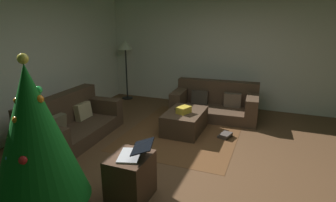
{
  "coord_description": "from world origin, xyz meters",
  "views": [
    {
      "loc": [
        -3.42,
        -1.0,
        2.04
      ],
      "look_at": [
        0.59,
        0.59,
        0.75
      ],
      "focal_mm": 29.19,
      "sensor_mm": 36.0,
      "label": 1
    }
  ],
  "objects_px": {
    "couch_right": "(215,103)",
    "christmas_tree": "(34,136)",
    "ottoman": "(185,121)",
    "tv_remote": "(179,109)",
    "book_stack": "(225,135)",
    "corner_lamp": "(125,49)",
    "couch_left": "(71,123)",
    "side_table": "(131,177)",
    "laptop": "(135,152)",
    "gift_box": "(184,110)"
  },
  "relations": [
    {
      "from": "couch_right",
      "to": "christmas_tree",
      "type": "xyz_separation_m",
      "value": [
        -3.86,
        1.0,
        0.66
      ]
    },
    {
      "from": "ottoman",
      "to": "tv_remote",
      "type": "distance_m",
      "value": 0.25
    },
    {
      "from": "book_stack",
      "to": "corner_lamp",
      "type": "xyz_separation_m",
      "value": [
        1.57,
        2.91,
        1.27
      ]
    },
    {
      "from": "couch_left",
      "to": "corner_lamp",
      "type": "height_order",
      "value": "corner_lamp"
    },
    {
      "from": "side_table",
      "to": "christmas_tree",
      "type": "bearing_deg",
      "value": 131.5
    },
    {
      "from": "couch_left",
      "to": "laptop",
      "type": "distance_m",
      "value": 2.2
    },
    {
      "from": "christmas_tree",
      "to": "couch_right",
      "type": "bearing_deg",
      "value": -14.57
    },
    {
      "from": "couch_left",
      "to": "book_stack",
      "type": "xyz_separation_m",
      "value": [
        1.03,
        -2.54,
        -0.25
      ]
    },
    {
      "from": "couch_right",
      "to": "corner_lamp",
      "type": "relative_size",
      "value": 1.18
    },
    {
      "from": "gift_box",
      "to": "tv_remote",
      "type": "bearing_deg",
      "value": 44.51
    },
    {
      "from": "corner_lamp",
      "to": "gift_box",
      "type": "bearing_deg",
      "value": -127.75
    },
    {
      "from": "christmas_tree",
      "to": "gift_box",
      "type": "bearing_deg",
      "value": -13.8
    },
    {
      "from": "couch_left",
      "to": "laptop",
      "type": "bearing_deg",
      "value": 56.56
    },
    {
      "from": "couch_left",
      "to": "christmas_tree",
      "type": "distance_m",
      "value": 2.17
    },
    {
      "from": "couch_left",
      "to": "book_stack",
      "type": "height_order",
      "value": "couch_left"
    },
    {
      "from": "couch_right",
      "to": "tv_remote",
      "type": "xyz_separation_m",
      "value": [
        -1.02,
        0.49,
        0.12
      ]
    },
    {
      "from": "couch_right",
      "to": "ottoman",
      "type": "bearing_deg",
      "value": 68.7
    },
    {
      "from": "side_table",
      "to": "book_stack",
      "type": "xyz_separation_m",
      "value": [
        2.16,
        -0.73,
        -0.23
      ]
    },
    {
      "from": "christmas_tree",
      "to": "book_stack",
      "type": "xyz_separation_m",
      "value": [
        2.78,
        -1.43,
        -0.9
      ]
    },
    {
      "from": "side_table",
      "to": "book_stack",
      "type": "relative_size",
      "value": 1.72
    },
    {
      "from": "couch_right",
      "to": "gift_box",
      "type": "relative_size",
      "value": 7.22
    },
    {
      "from": "couch_right",
      "to": "tv_remote",
      "type": "relative_size",
      "value": 11.42
    },
    {
      "from": "tv_remote",
      "to": "side_table",
      "type": "bearing_deg",
      "value": -179.07
    },
    {
      "from": "ottoman",
      "to": "christmas_tree",
      "type": "xyz_separation_m",
      "value": [
        -2.79,
        0.65,
        0.75
      ]
    },
    {
      "from": "book_stack",
      "to": "gift_box",
      "type": "bearing_deg",
      "value": 96.43
    },
    {
      "from": "christmas_tree",
      "to": "laptop",
      "type": "height_order",
      "value": "christmas_tree"
    },
    {
      "from": "ottoman",
      "to": "gift_box",
      "type": "height_order",
      "value": "gift_box"
    },
    {
      "from": "tv_remote",
      "to": "laptop",
      "type": "distance_m",
      "value": 2.23
    },
    {
      "from": "book_stack",
      "to": "corner_lamp",
      "type": "bearing_deg",
      "value": 61.63
    },
    {
      "from": "couch_right",
      "to": "corner_lamp",
      "type": "bearing_deg",
      "value": -14.49
    },
    {
      "from": "laptop",
      "to": "tv_remote",
      "type": "bearing_deg",
      "value": 6.24
    },
    {
      "from": "couch_left",
      "to": "gift_box",
      "type": "distance_m",
      "value": 2.02
    },
    {
      "from": "book_stack",
      "to": "corner_lamp",
      "type": "distance_m",
      "value": 3.55
    },
    {
      "from": "tv_remote",
      "to": "christmas_tree",
      "type": "height_order",
      "value": "christmas_tree"
    },
    {
      "from": "tv_remote",
      "to": "gift_box",
      "type": "bearing_deg",
      "value": -139.35
    },
    {
      "from": "couch_right",
      "to": "book_stack",
      "type": "distance_m",
      "value": 1.18
    },
    {
      "from": "couch_left",
      "to": "christmas_tree",
      "type": "height_order",
      "value": "christmas_tree"
    },
    {
      "from": "gift_box",
      "to": "corner_lamp",
      "type": "relative_size",
      "value": 0.16
    },
    {
      "from": "corner_lamp",
      "to": "couch_right",
      "type": "bearing_deg",
      "value": -101.3
    },
    {
      "from": "christmas_tree",
      "to": "side_table",
      "type": "xyz_separation_m",
      "value": [
        0.62,
        -0.7,
        -0.67
      ]
    },
    {
      "from": "tv_remote",
      "to": "corner_lamp",
      "type": "height_order",
      "value": "corner_lamp"
    },
    {
      "from": "couch_left",
      "to": "couch_right",
      "type": "xyz_separation_m",
      "value": [
        2.11,
        -2.12,
        -0.01
      ]
    },
    {
      "from": "couch_right",
      "to": "christmas_tree",
      "type": "height_order",
      "value": "christmas_tree"
    },
    {
      "from": "ottoman",
      "to": "tv_remote",
      "type": "xyz_separation_m",
      "value": [
        0.05,
        0.14,
        0.21
      ]
    },
    {
      "from": "laptop",
      "to": "book_stack",
      "type": "bearing_deg",
      "value": -17.43
    },
    {
      "from": "couch_right",
      "to": "book_stack",
      "type": "bearing_deg",
      "value": 108.46
    },
    {
      "from": "ottoman",
      "to": "couch_left",
      "type": "bearing_deg",
      "value": 120.61
    },
    {
      "from": "ottoman",
      "to": "corner_lamp",
      "type": "relative_size",
      "value": 0.63
    },
    {
      "from": "gift_box",
      "to": "book_stack",
      "type": "xyz_separation_m",
      "value": [
        0.09,
        -0.77,
        -0.41
      ]
    },
    {
      "from": "gift_box",
      "to": "laptop",
      "type": "xyz_separation_m",
      "value": [
        -2.06,
        -0.1,
        0.15
      ]
    }
  ]
}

